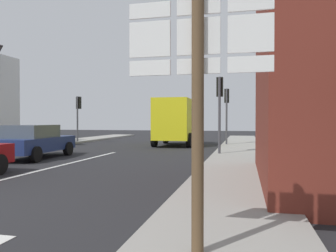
% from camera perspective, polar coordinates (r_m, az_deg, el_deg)
% --- Properties ---
extents(ground_plane, '(80.00, 80.00, 0.00)m').
position_cam_1_polar(ground_plane, '(15.50, -12.13, -5.22)').
color(ground_plane, '#232326').
extents(sidewalk_right, '(2.39, 44.00, 0.14)m').
position_cam_1_polar(sidewalk_right, '(12.03, 11.96, -6.66)').
color(sidewalk_right, gray).
rests_on(sidewalk_right, ground).
extents(lane_centre_stripe, '(0.16, 12.00, 0.01)m').
position_cam_1_polar(lane_centre_stripe, '(12.03, -20.36, -7.00)').
color(lane_centre_stripe, silver).
rests_on(lane_centre_stripe, ground).
extents(sedan_far, '(2.15, 4.29, 1.47)m').
position_cam_1_polar(sedan_far, '(15.53, -22.22, -2.44)').
color(sedan_far, navy).
rests_on(sedan_far, ground).
extents(delivery_truck, '(2.58, 5.05, 3.05)m').
position_cam_1_polar(delivery_truck, '(21.81, 1.37, 0.92)').
color(delivery_truck, yellow).
rests_on(delivery_truck, ground).
extents(route_sign_post, '(1.66, 0.14, 3.20)m').
position_cam_1_polar(route_sign_post, '(3.78, 5.23, 6.23)').
color(route_sign_post, brown).
rests_on(route_sign_post, ground).
extents(traffic_light_far_right, '(0.30, 0.49, 3.71)m').
position_cam_1_polar(traffic_light_far_right, '(21.60, 10.16, 3.82)').
color(traffic_light_far_right, '#47474C').
rests_on(traffic_light_far_right, ground).
extents(traffic_light_near_right, '(0.30, 0.49, 3.68)m').
position_cam_1_polar(traffic_light_near_right, '(15.54, 8.97, 4.87)').
color(traffic_light_near_right, '#47474C').
rests_on(traffic_light_near_right, ground).
extents(traffic_light_far_left, '(0.30, 0.49, 3.44)m').
position_cam_1_polar(traffic_light_far_left, '(25.27, -15.30, 2.92)').
color(traffic_light_far_left, '#47474C').
rests_on(traffic_light_far_left, ground).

